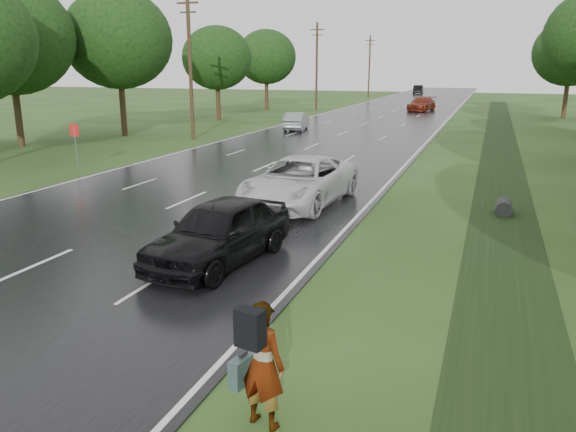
% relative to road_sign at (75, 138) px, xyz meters
% --- Properties ---
extents(ground, '(220.00, 220.00, 0.00)m').
position_rel_road_sign_xyz_m(ground, '(8.50, -12.00, -1.64)').
color(ground, '#274017').
rests_on(ground, ground).
extents(road, '(14.00, 180.00, 0.04)m').
position_rel_road_sign_xyz_m(road, '(8.50, 33.00, -1.62)').
color(road, black).
rests_on(road, ground).
extents(edge_stripe_east, '(0.12, 180.00, 0.01)m').
position_rel_road_sign_xyz_m(edge_stripe_east, '(15.25, 33.00, -1.60)').
color(edge_stripe_east, silver).
rests_on(edge_stripe_east, road).
extents(edge_stripe_west, '(0.12, 180.00, 0.01)m').
position_rel_road_sign_xyz_m(edge_stripe_west, '(1.75, 33.00, -1.60)').
color(edge_stripe_west, silver).
rests_on(edge_stripe_west, road).
extents(center_line, '(0.12, 180.00, 0.01)m').
position_rel_road_sign_xyz_m(center_line, '(8.50, 33.00, -1.60)').
color(center_line, silver).
rests_on(center_line, road).
extents(drainage_ditch, '(2.20, 120.00, 0.56)m').
position_rel_road_sign_xyz_m(drainage_ditch, '(20.00, 6.71, -1.61)').
color(drainage_ditch, black).
rests_on(drainage_ditch, ground).
extents(road_sign, '(0.50, 0.06, 2.30)m').
position_rel_road_sign_xyz_m(road_sign, '(0.00, 0.00, 0.00)').
color(road_sign, slate).
rests_on(road_sign, ground).
extents(utility_pole_mid, '(1.60, 0.26, 10.00)m').
position_rel_road_sign_xyz_m(utility_pole_mid, '(-0.70, 13.00, 3.55)').
color(utility_pole_mid, '#332215').
rests_on(utility_pole_mid, ground).
extents(utility_pole_far, '(1.60, 0.26, 10.00)m').
position_rel_road_sign_xyz_m(utility_pole_far, '(-0.70, 43.00, 3.55)').
color(utility_pole_far, '#332215').
rests_on(utility_pole_far, ground).
extents(utility_pole_distant, '(1.60, 0.26, 10.00)m').
position_rel_road_sign_xyz_m(utility_pole_distant, '(-0.70, 73.00, 3.55)').
color(utility_pole_distant, '#332215').
rests_on(utility_pole_distant, ground).
extents(tree_east_f, '(7.20, 7.20, 9.62)m').
position_rel_road_sign_xyz_m(tree_east_f, '(26.00, 40.00, 4.73)').
color(tree_east_f, '#332215').
rests_on(tree_east_f, ground).
extents(tree_west_c, '(7.80, 7.80, 10.43)m').
position_rel_road_sign_xyz_m(tree_west_c, '(-6.50, 13.00, 5.27)').
color(tree_west_c, '#332215').
rests_on(tree_west_c, ground).
extents(tree_west_d, '(6.60, 6.60, 8.80)m').
position_rel_road_sign_xyz_m(tree_west_d, '(-5.70, 27.00, 4.18)').
color(tree_west_d, '#332215').
rests_on(tree_west_d, ground).
extents(tree_west_e, '(8.00, 8.00, 10.44)m').
position_rel_road_sign_xyz_m(tree_west_e, '(-9.50, 6.00, 5.19)').
color(tree_west_e, '#332215').
rests_on(tree_west_e, ground).
extents(tree_west_f, '(7.00, 7.00, 9.29)m').
position_rel_road_sign_xyz_m(tree_west_f, '(-6.30, 41.00, 4.49)').
color(tree_west_f, '#332215').
rests_on(tree_west_f, ground).
extents(pedestrian, '(0.92, 0.90, 1.93)m').
position_rel_road_sign_xyz_m(pedestrian, '(16.57, -16.01, -0.65)').
color(pedestrian, '#A5998C').
rests_on(pedestrian, ground).
extents(white_pickup, '(3.37, 6.47, 1.74)m').
position_rel_road_sign_xyz_m(white_pickup, '(12.80, -3.14, -0.73)').
color(white_pickup, silver).
rests_on(white_pickup, road).
extents(dark_sedan, '(2.64, 5.18, 1.69)m').
position_rel_road_sign_xyz_m(dark_sedan, '(12.91, -10.00, -0.76)').
color(dark_sedan, black).
rests_on(dark_sedan, road).
extents(silver_sedan, '(2.18, 4.52, 1.43)m').
position_rel_road_sign_xyz_m(silver_sedan, '(4.40, 20.86, -0.89)').
color(silver_sedan, gray).
rests_on(silver_sedan, road).
extents(far_car_red, '(3.11, 5.76, 1.59)m').
position_rel_road_sign_xyz_m(far_car_red, '(11.48, 45.10, -0.81)').
color(far_car_red, maroon).
rests_on(far_car_red, road).
extents(far_car_dark, '(2.07, 5.06, 1.63)m').
position_rel_road_sign_xyz_m(far_car_dark, '(5.69, 88.17, -0.79)').
color(far_car_dark, black).
rests_on(far_car_dark, road).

